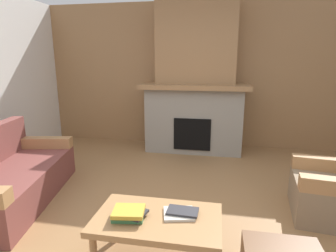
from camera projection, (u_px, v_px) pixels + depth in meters
The scene contains 7 objects.
ground at pixel (170, 229), 2.71m from camera, with size 9.00×9.00×0.00m, color olive.
wall_back_wood_panel at pixel (197, 76), 5.27m from camera, with size 6.00×0.12×2.70m, color #997047.
fireplace at pixel (195, 87), 4.95m from camera, with size 1.90×0.82×2.70m.
couch at pixel (9, 179), 3.21m from camera, with size 1.17×1.93×0.85m.
coffee_table at pixel (158, 223), 2.17m from camera, with size 1.00×0.60×0.43m.
book_stack_near_edge at pixel (129, 213), 2.13m from camera, with size 0.28×0.25×0.08m.
book_stack_center at pixel (180, 213), 2.19m from camera, with size 0.30×0.26×0.04m.
Camera 1 is at (0.41, -2.37, 1.63)m, focal length 29.31 mm.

